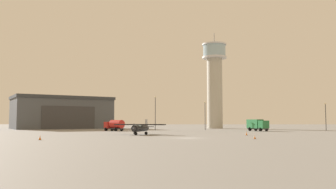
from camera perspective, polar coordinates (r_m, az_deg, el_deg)
The scene contains 12 objects.
ground_plane at distance 54.76m, azimuth 3.12°, elevation -7.20°, with size 400.00×400.00×0.00m, color gray.
control_tower at distance 123.30m, azimuth 7.72°, elevation 2.47°, with size 8.65×8.65×34.06m.
hangar at distance 124.77m, azimuth -17.11°, elevation -2.89°, with size 36.68×32.48×10.90m.
airplane_black at distance 67.74m, azimuth -4.56°, elevation -5.45°, with size 10.22×8.00×3.02m.
truck_fuel_tanker_red at distance 92.00m, azimuth -8.82°, elevation -4.99°, with size 6.01×5.56×2.90m.
truck_box_green at distance 93.87m, azimuth 14.56°, elevation -4.83°, with size 5.03×6.36×3.05m.
light_post_west at distance 96.77m, azimuth -2.12°, elevation -2.61°, with size 0.44×0.44×9.61m.
light_post_east at distance 102.47m, azimuth 6.15°, elevation -3.03°, with size 0.44×0.44×8.41m.
light_post_north at distance 104.76m, azimuth 24.62°, elevation -2.92°, with size 0.44×0.44×7.63m.
traffic_cone_near_left at distance 53.42m, azimuth 14.15°, elevation -6.83°, with size 0.36×0.36×0.59m.
traffic_cone_near_right at distance 52.37m, azimuth -20.41°, elevation -6.70°, with size 0.36×0.36×0.68m.
traffic_cone_mid_apron at distance 66.10m, azimuth 12.87°, elevation -6.29°, with size 0.36×0.36×0.74m.
Camera 1 is at (-1.80, -54.66, 2.74)m, focal length 36.85 mm.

